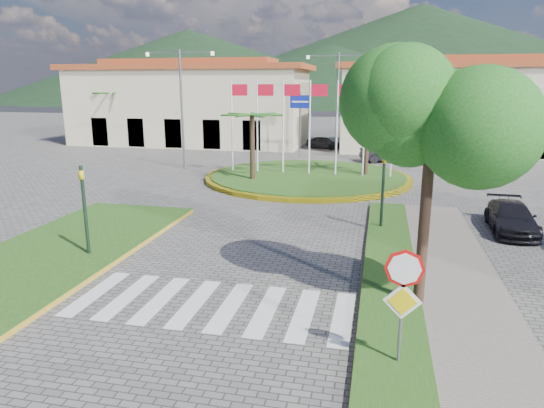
% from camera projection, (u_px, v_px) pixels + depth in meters
% --- Properties ---
extents(ground, '(160.00, 160.00, 0.00)m').
position_uv_depth(ground, '(138.00, 395.00, 9.30)').
color(ground, '#5A5755').
rests_on(ground, ground).
extents(sidewalk_right, '(4.00, 28.00, 0.15)m').
position_uv_depth(sidewalk_right, '(453.00, 372.00, 9.90)').
color(sidewalk_right, gray).
rests_on(sidewalk_right, ground).
extents(verge_right, '(1.60, 28.00, 0.18)m').
position_uv_depth(verge_right, '(393.00, 364.00, 10.15)').
color(verge_right, '#204C15').
rests_on(verge_right, ground).
extents(median_left, '(5.00, 14.00, 0.18)m').
position_uv_depth(median_left, '(46.00, 258.00, 16.33)').
color(median_left, '#204C15').
rests_on(median_left, ground).
extents(crosswalk, '(8.00, 3.00, 0.01)m').
position_uv_depth(crosswalk, '(209.00, 304.00, 13.08)').
color(crosswalk, silver).
rests_on(crosswalk, ground).
extents(roundabout_island, '(12.70, 12.70, 6.00)m').
position_uv_depth(roundabout_island, '(308.00, 177.00, 30.09)').
color(roundabout_island, yellow).
rests_on(roundabout_island, ground).
extents(stop_sign, '(0.80, 0.11, 2.65)m').
position_uv_depth(stop_sign, '(403.00, 290.00, 9.69)').
color(stop_sign, slate).
rests_on(stop_sign, ground).
extents(deciduous_tree, '(3.60, 3.60, 6.80)m').
position_uv_depth(deciduous_tree, '(433.00, 110.00, 11.62)').
color(deciduous_tree, black).
rests_on(deciduous_tree, ground).
extents(traffic_light_left, '(0.15, 0.18, 3.20)m').
position_uv_depth(traffic_light_left, '(84.00, 203.00, 16.08)').
color(traffic_light_left, black).
rests_on(traffic_light_left, ground).
extents(traffic_light_right, '(0.15, 0.18, 3.20)m').
position_uv_depth(traffic_light_right, '(383.00, 183.00, 19.24)').
color(traffic_light_right, black).
rests_on(traffic_light_right, ground).
extents(traffic_light_far, '(0.18, 0.15, 3.20)m').
position_uv_depth(traffic_light_far, '(438.00, 144.00, 31.75)').
color(traffic_light_far, black).
rests_on(traffic_light_far, ground).
extents(direction_sign_west, '(1.60, 0.14, 5.20)m').
position_uv_depth(direction_sign_west, '(300.00, 113.00, 38.19)').
color(direction_sign_west, slate).
rests_on(direction_sign_west, ground).
extents(direction_sign_east, '(1.60, 0.14, 5.20)m').
position_uv_depth(direction_sign_east, '(364.00, 114.00, 37.13)').
color(direction_sign_east, slate).
rests_on(direction_sign_east, ground).
extents(street_lamp_centre, '(4.80, 0.16, 8.00)m').
position_uv_depth(street_lamp_centre, '(337.00, 101.00, 36.40)').
color(street_lamp_centre, slate).
rests_on(street_lamp_centre, ground).
extents(street_lamp_west, '(4.80, 0.16, 8.00)m').
position_uv_depth(street_lamp_west, '(182.00, 103.00, 32.84)').
color(street_lamp_west, slate).
rests_on(street_lamp_west, ground).
extents(building_left, '(23.32, 9.54, 8.05)m').
position_uv_depth(building_left, '(191.00, 103.00, 47.29)').
color(building_left, beige).
rests_on(building_left, ground).
extents(building_right, '(19.08, 9.54, 8.05)m').
position_uv_depth(building_right, '(449.00, 106.00, 42.22)').
color(building_right, beige).
rests_on(building_right, ground).
extents(hill_far_west, '(140.00, 140.00, 22.00)m').
position_uv_depth(hill_far_west, '(189.00, 66.00, 150.83)').
color(hill_far_west, black).
rests_on(hill_far_west, ground).
extents(hill_far_mid, '(180.00, 180.00, 30.00)m').
position_uv_depth(hill_far_mid, '(419.00, 54.00, 153.99)').
color(hill_far_mid, black).
rests_on(hill_far_mid, ground).
extents(hill_near_back, '(110.00, 110.00, 16.00)m').
position_uv_depth(hill_near_back, '(330.00, 75.00, 132.57)').
color(hill_near_back, black).
rests_on(hill_near_back, ground).
extents(white_van, '(5.18, 3.53, 1.32)m').
position_uv_depth(white_van, '(266.00, 140.00, 45.45)').
color(white_van, silver).
rests_on(white_van, ground).
extents(car_dark_a, '(3.41, 2.18, 1.08)m').
position_uv_depth(car_dark_a, '(324.00, 143.00, 44.29)').
color(car_dark_a, black).
rests_on(car_dark_a, ground).
extents(car_dark_b, '(4.42, 2.49, 1.38)m').
position_uv_depth(car_dark_b, '(389.00, 153.00, 36.61)').
color(car_dark_b, black).
rests_on(car_dark_b, ground).
extents(car_side_right, '(1.78, 4.05, 1.16)m').
position_uv_depth(car_side_right, '(511.00, 218.00, 19.41)').
color(car_side_right, black).
rests_on(car_side_right, ground).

